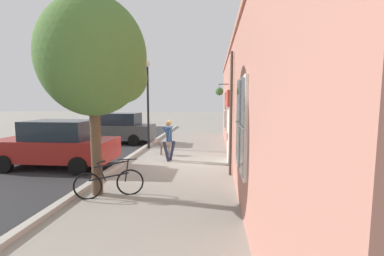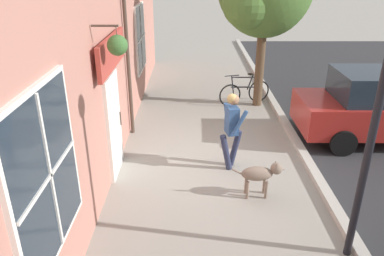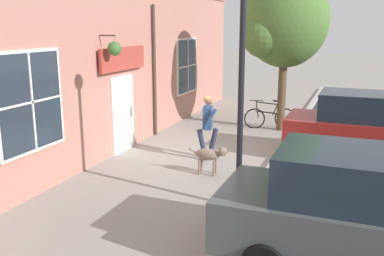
% 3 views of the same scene
% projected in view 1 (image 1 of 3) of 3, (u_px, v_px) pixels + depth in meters
% --- Properties ---
extents(ground_plane, '(90.00, 90.00, 0.00)m').
position_uv_depth(ground_plane, '(175.00, 162.00, 10.31)').
color(ground_plane, gray).
extents(curb_and_road, '(10.10, 28.00, 0.12)m').
position_uv_depth(curb_and_road, '(38.00, 159.00, 10.82)').
color(curb_and_road, '#B2ADA3').
rests_on(curb_and_road, ground_plane).
extents(storefront_facade, '(0.95, 18.00, 4.64)m').
position_uv_depth(storefront_facade, '(234.00, 104.00, 9.85)').
color(storefront_facade, '#B27566').
rests_on(storefront_facade, ground_plane).
extents(pedestrian_walking, '(0.57, 0.55, 1.69)m').
position_uv_depth(pedestrian_walking, '(169.00, 136.00, 10.46)').
color(pedestrian_walking, '#282D47').
rests_on(pedestrian_walking, ground_plane).
extents(dog_on_leash, '(1.00, 0.31, 0.73)m').
position_uv_depth(dog_on_leash, '(164.00, 144.00, 11.65)').
color(dog_on_leash, '#7F6B5B').
rests_on(dog_on_leash, ground_plane).
extents(street_tree_by_curb, '(2.71, 2.46, 5.07)m').
position_uv_depth(street_tree_by_curb, '(96.00, 60.00, 6.49)').
color(street_tree_by_curb, brown).
rests_on(street_tree_by_curb, ground_plane).
extents(leaning_bicycle, '(1.65, 0.64, 1.00)m').
position_uv_depth(leaning_bicycle, '(109.00, 182.00, 6.59)').
color(leaning_bicycle, black).
rests_on(leaning_bicycle, ground_plane).
extents(parked_car_nearest_curb, '(4.31, 1.96, 1.75)m').
position_uv_depth(parked_car_nearest_curb, '(117.00, 128.00, 14.95)').
color(parked_car_nearest_curb, '#474C4C').
rests_on(parked_car_nearest_curb, ground_plane).
extents(parked_car_mid_block, '(4.31, 1.96, 1.75)m').
position_uv_depth(parked_car_mid_block, '(57.00, 144.00, 9.42)').
color(parked_car_mid_block, maroon).
rests_on(parked_car_mid_block, ground_plane).
extents(street_lamp, '(0.32, 0.32, 4.50)m').
position_uv_depth(street_lamp, '(148.00, 91.00, 13.03)').
color(street_lamp, black).
rests_on(street_lamp, ground_plane).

